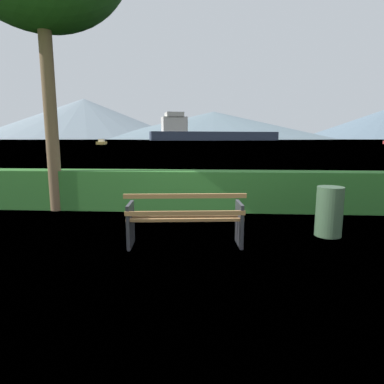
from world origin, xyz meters
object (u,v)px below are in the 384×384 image
Objects in this scene: cargo_ship_large at (205,133)px; fishing_boat_near at (102,142)px; park_bench at (185,219)px; trash_bin at (329,211)px.

cargo_ship_large is 13.70× the size of fishing_boat_near.
park_bench is 2.50m from trash_bin.
trash_bin is at bearing -68.29° from fishing_boat_near.
park_bench is 2.13× the size of trash_bin.
fishing_boat_near is (-32.15, 80.73, 0.10)m from trash_bin.
trash_bin is 0.01× the size of cargo_ship_large.
trash_bin is 239.79m from cargo_ship_large.
cargo_ship_large is 160.76m from fishing_boat_near.
fishing_boat_near is (-24.06, -158.86, -5.11)m from cargo_ship_large.
park_bench is 86.70m from fishing_boat_near.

